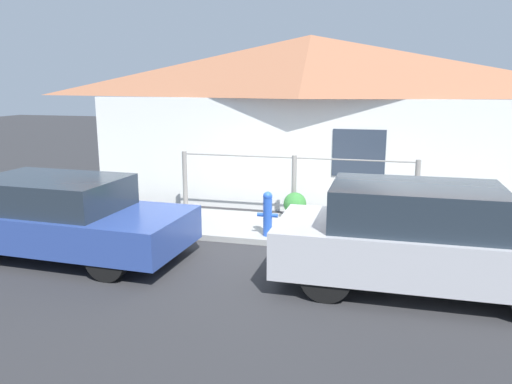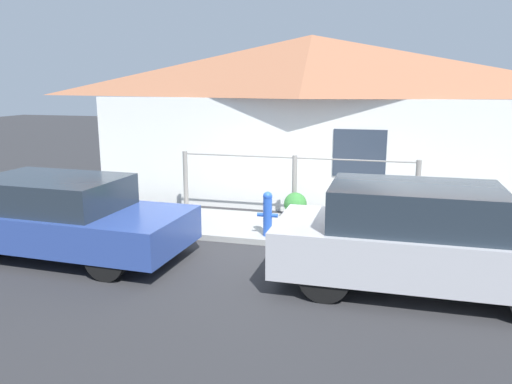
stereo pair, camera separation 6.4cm
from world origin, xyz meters
The scene contains 9 objects.
ground_plane centered at (0.00, 0.00, 0.00)m, with size 60.00×60.00×0.00m, color #2D2D30.
sidewalk centered at (0.00, 0.93, 0.05)m, with size 24.00×1.86×0.11m.
house centered at (0.00, 3.47, 3.02)m, with size 10.29×2.23×3.88m.
fence centered at (0.00, 1.71, 0.81)m, with size 4.90×0.10×1.28m.
car_left centered at (-3.37, -1.30, 0.67)m, with size 4.28×1.91×1.31m.
car_right centered at (2.33, -1.30, 0.74)m, with size 4.09×1.67×1.48m.
fire_hydrant centered at (-0.21, 0.27, 0.54)m, with size 0.38×0.17×0.82m.
potted_plant_near_hydrant centered at (0.06, 1.51, 0.41)m, with size 0.46×0.46×0.55m.
potted_plant_by_fence centered at (-3.55, 1.15, 0.43)m, with size 0.42×0.42×0.58m.
Camera 1 is at (1.77, -8.18, 2.83)m, focal length 35.00 mm.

